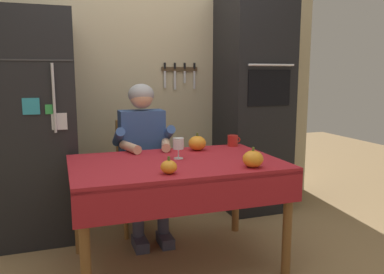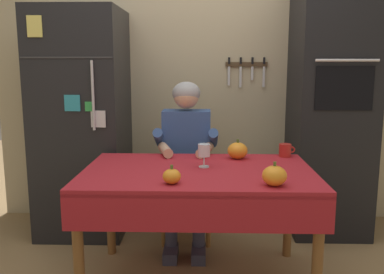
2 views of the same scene
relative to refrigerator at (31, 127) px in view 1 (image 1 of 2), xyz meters
name	(u,v)px [view 1 (image 1 of 2)]	position (x,y,z in m)	size (l,w,h in m)	color
ground_plane	(181,269)	(0.95, -0.96, -0.90)	(10.00, 10.00, 0.00)	#93754C
back_wall_assembly	(143,76)	(1.00, 0.39, 0.40)	(3.70, 0.13, 2.60)	#BCAD89
refrigerator	(31,127)	(0.00, 0.00, 0.00)	(0.68, 0.71, 1.80)	black
wall_oven	(253,102)	(2.00, 0.04, 0.15)	(0.60, 0.64, 2.10)	black
dining_table	(177,174)	(0.95, -0.88, -0.24)	(1.40, 0.90, 0.74)	brown
chair_behind_person	(140,169)	(0.85, -0.09, -0.39)	(0.40, 0.40, 0.93)	#9E6B33
seated_person	(144,147)	(0.85, -0.28, -0.16)	(0.47, 0.55, 1.25)	#38384C
coffee_mug	(233,141)	(1.55, -0.49, -0.12)	(0.11, 0.08, 0.09)	#B2231E
wine_glass	(178,144)	(0.99, -0.80, -0.06)	(0.08, 0.08, 0.15)	white
pumpkin_large	(169,167)	(0.81, -1.17, -0.12)	(0.10, 0.10, 0.10)	orange
pumpkin_medium	(197,143)	(1.21, -0.56, -0.10)	(0.14, 0.14, 0.13)	orange
pumpkin_small	(253,159)	(1.36, -1.19, -0.11)	(0.13, 0.13, 0.13)	orange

